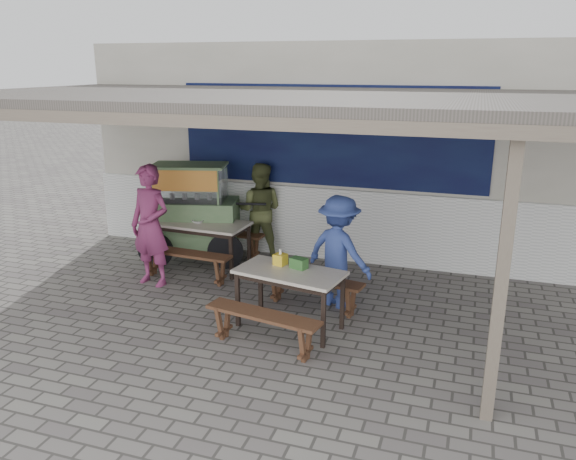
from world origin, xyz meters
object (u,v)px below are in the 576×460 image
Objects in this scene: patron_street_side at (150,226)px; patron_wall_side at (260,210)px; table_right at (290,277)px; condiment_bowl at (198,221)px; bench_right_street at (263,322)px; donation_box at (299,263)px; bench_right_wall at (313,285)px; condiment_jar at (227,218)px; bench_left_street at (185,259)px; tissue_box at (280,259)px; bench_left_wall at (222,237)px; vendor_cart at (193,209)px; patron_right_table at (339,252)px; table_left at (204,227)px.

patron_wall_side is at bearing 67.29° from patron_street_side.
condiment_bowl is (-2.04, 1.58, 0.11)m from table_right.
bench_right_street is 2.72m from patron_street_side.
table_right is 0.20m from donation_box.
table_right is 0.87× the size of patron_wall_side.
table_right is 0.98× the size of bench_right_wall.
donation_box is (-0.04, -0.51, 0.48)m from bench_right_wall.
bench_left_street is at bearing -113.32° from condiment_jar.
bench_right_street is 10.13× the size of tissue_box.
table_right reaches higher than bench_left_wall.
bench_left_street is at bearing -86.12° from vendor_cart.
bench_right_street is 0.89× the size of patron_wall_side.
condiment_jar is at bearing 64.34° from patron_street_side.
vendor_cart is at bearing 112.02° from bench_left_street.
patron_wall_side is (0.95, 0.58, -0.08)m from vendor_cart.
table_right is at bearing 111.36° from patron_wall_side.
bench_left_wall is 1.06× the size of bench_right_wall.
table_right is 7.40× the size of condiment_bowl.
patron_right_table is (2.79, 0.10, -0.13)m from patron_street_side.
bench_left_street is 1.18m from bench_left_wall.
table_left and table_right have the same top height.
bench_left_wall is (0.04, 0.59, -0.33)m from table_left.
tissue_box reaches higher than table_left.
bench_right_street is at bearing 93.87° from patron_right_table.
condiment_jar is 0.46m from condiment_bowl.
donation_box reaches higher than condiment_bowl.
vendor_cart is 13.66× the size of tissue_box.
tissue_box is at bearing 169.10° from donation_box.
table_left is 0.94× the size of patron_right_table.
patron_right_table is at bearing 66.21° from donation_box.
bench_right_wall is 7.56× the size of condiment_bowl.
patron_wall_side reaches higher than table_right.
bench_right_street is at bearing -48.86° from condiment_bowl.
table_right is 0.78× the size of patron_street_side.
tissue_box is 0.26m from donation_box.
patron_right_table reaches higher than condiment_jar.
patron_right_table is 8.10× the size of condiment_bowl.
bench_right_wall is 0.93× the size of patron_right_table.
bench_right_street is 7.56× the size of condiment_bowl.
table_left is 0.68m from bench_left_street.
condiment_jar is (-1.65, 1.82, 0.13)m from table_right.
bench_left_wall is 0.84× the size of patron_street_side.
donation_box reaches higher than bench_right_street.
table_right is at bearing -47.70° from condiment_jar.
bench_right_street is (1.81, -2.83, -0.00)m from bench_left_wall.
table_left is 2.30m from tissue_box.
table_left is 0.98m from patron_street_side.
bench_right_wall is 2.76m from vendor_cart.
patron_right_table reaches higher than donation_box.
bench_left_wall is at bearing 27.38° from vendor_cart.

